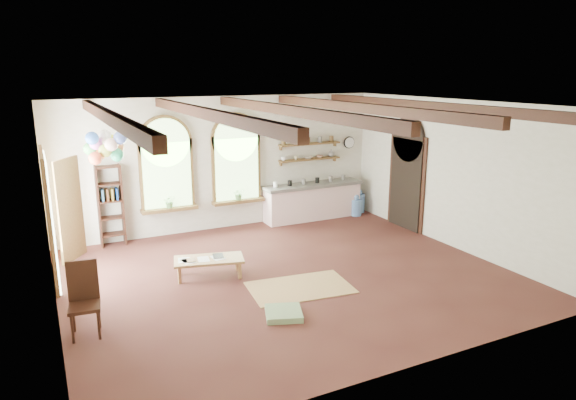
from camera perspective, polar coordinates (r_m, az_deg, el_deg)
floor at (r=9.84m, az=-0.01°, el=-8.37°), size 8.00×8.00×0.00m
ceiling_beams at (r=9.11m, az=-0.02°, el=9.94°), size 6.20×6.80×0.18m
window_left at (r=12.06m, az=-13.34°, el=3.55°), size 1.30×0.28×2.20m
window_right at (r=12.54m, az=-5.76°, el=4.26°), size 1.30×0.28×2.20m
left_doorway at (r=10.29m, az=-24.98°, el=-1.96°), size 0.10×1.90×2.50m
right_doorway at (r=12.80m, az=12.97°, el=1.75°), size 0.10×1.30×2.40m
kitchen_counter at (r=13.40m, az=2.73°, el=-0.09°), size 2.68×0.62×0.94m
wall_shelf_lower at (r=13.34m, az=2.41°, el=4.55°), size 1.70×0.24×0.04m
wall_shelf_upper at (r=13.28m, az=2.42°, el=6.26°), size 1.70×0.24×0.04m
wall_clock at (r=13.98m, az=6.81°, el=6.36°), size 0.32×0.04×0.32m
bookshelf at (r=11.89m, az=-19.12°, el=-0.61°), size 0.53×0.32×1.80m
coffee_table at (r=9.77m, az=-8.79°, el=-6.67°), size 1.38×0.88×0.36m
side_chair at (r=8.21m, az=-21.59°, el=-11.77°), size 0.49×0.49×1.10m
floor_mat at (r=9.31m, az=1.36°, el=-9.69°), size 1.92×1.32×0.02m
floor_cushion at (r=8.30m, az=-0.49°, el=-12.47°), size 0.72×0.72×0.10m
water_jug_a at (r=14.19m, az=7.85°, el=-0.23°), size 0.33×0.33×0.65m
water_jug_b at (r=13.85m, az=7.58°, el=-0.72°), size 0.29×0.29×0.57m
balloon_cluster at (r=10.62m, az=-19.56°, el=5.58°), size 0.77×0.84×1.16m
table_book at (r=9.69m, az=-11.15°, el=-6.64°), size 0.19×0.25×0.02m
tablet at (r=9.85m, az=-7.77°, el=-6.17°), size 0.25×0.32×0.01m
potted_plant_left at (r=12.12m, az=-13.02°, el=-0.16°), size 0.27×0.23×0.30m
potted_plant_right at (r=12.60m, az=-5.50°, el=0.68°), size 0.27×0.23×0.30m
shelf_cup_a at (r=12.99m, az=-0.50°, el=4.61°), size 0.12×0.10×0.10m
shelf_cup_b at (r=13.14m, az=0.87°, el=4.71°), size 0.10×0.10×0.09m
shelf_bowl_a at (r=13.31m, az=2.22°, el=4.74°), size 0.22×0.22×0.05m
shelf_bowl_b at (r=13.47m, az=3.53°, el=4.86°), size 0.20×0.20×0.06m
shelf_vase at (r=13.64m, az=4.82°, el=5.22°), size 0.18×0.18×0.19m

